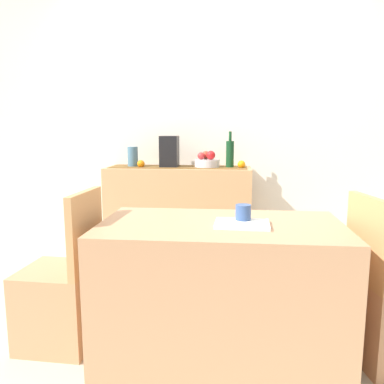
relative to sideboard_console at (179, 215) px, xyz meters
The scene contains 17 objects.
ground_plane 1.05m from the sideboard_console, 75.36° to the right, with size 6.40×6.40×0.02m, color beige.
room_wall_rear 0.97m from the sideboard_console, 47.26° to the left, with size 6.40×0.06×2.70m, color silver.
sideboard_console is the anchor object (origin of this frame).
table_runner 0.45m from the sideboard_console, ahead, with size 1.24×0.32×0.01m, color brown.
fruit_bowl 0.55m from the sideboard_console, ahead, with size 0.23×0.23×0.07m, color silver.
apple_front 0.63m from the sideboard_console, ahead, with size 0.08×0.08×0.08m, color red.
apple_rear 0.59m from the sideboard_console, ahead, with size 0.06×0.06×0.06m, color #B72E30.
apple_right 0.61m from the sideboard_console, ahead, with size 0.07×0.07×0.07m, color #AB3926.
wine_bottle 0.74m from the sideboard_console, ahead, with size 0.07×0.07×0.32m.
coffee_maker 0.59m from the sideboard_console, behind, with size 0.16×0.18×0.28m, color black.
ceramic_vase 0.68m from the sideboard_console, behind, with size 0.09×0.09×0.18m, color #48718A.
orange_loose_far 0.75m from the sideboard_console, ahead, with size 0.07×0.07×0.07m, color orange.
orange_loose_mid 0.59m from the sideboard_console, 168.61° to the right, with size 0.07×0.07×0.07m, color orange.
dining_table 1.55m from the sideboard_console, 73.85° to the right, with size 1.29×0.73×0.74m, color tan.
open_book 1.65m from the sideboard_console, 70.58° to the right, with size 0.28×0.21×0.02m, color white.
coffee_cup 1.61m from the sideboard_console, 69.65° to the right, with size 0.08×0.08×0.10m, color #36538E.
chair_near_window 1.57m from the sideboard_console, 107.96° to the right, with size 0.42×0.42×0.90m.
Camera 1 is at (0.24, -2.59, 1.24)m, focal length 36.49 mm.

